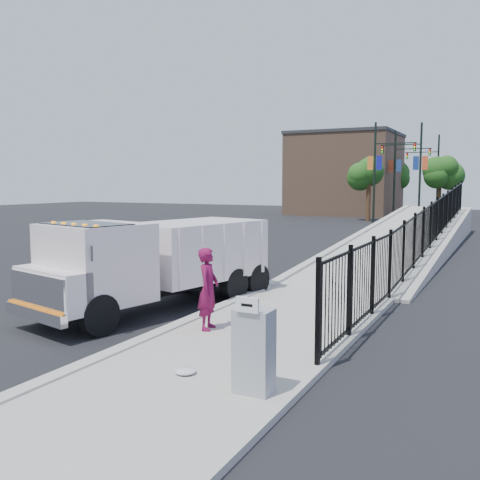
% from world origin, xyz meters
% --- Properties ---
extents(ground, '(120.00, 120.00, 0.00)m').
position_xyz_m(ground, '(0.00, 0.00, 0.00)').
color(ground, black).
rests_on(ground, ground).
extents(sidewalk, '(3.55, 12.00, 0.12)m').
position_xyz_m(sidewalk, '(1.93, -2.00, 0.06)').
color(sidewalk, '#9E998E').
rests_on(sidewalk, ground).
extents(curb, '(0.30, 12.00, 0.16)m').
position_xyz_m(curb, '(0.00, -2.00, 0.08)').
color(curb, '#ADAAA3').
rests_on(curb, ground).
extents(ramp, '(3.95, 24.06, 3.19)m').
position_xyz_m(ramp, '(2.12, 16.00, 0.00)').
color(ramp, '#9E998E').
rests_on(ramp, ground).
extents(iron_fence, '(0.10, 28.00, 1.80)m').
position_xyz_m(iron_fence, '(3.55, 12.00, 0.90)').
color(iron_fence, black).
rests_on(iron_fence, ground).
extents(truck, '(3.61, 7.11, 2.33)m').
position_xyz_m(truck, '(-1.62, 0.46, 1.31)').
color(truck, black).
rests_on(truck, ground).
extents(worker, '(0.54, 0.71, 1.73)m').
position_xyz_m(worker, '(0.77, -0.91, 0.99)').
color(worker, maroon).
rests_on(worker, sidewalk).
extents(utility_cabinet, '(0.55, 0.40, 1.25)m').
position_xyz_m(utility_cabinet, '(3.10, -3.58, 0.75)').
color(utility_cabinet, gray).
rests_on(utility_cabinet, sidewalk).
extents(arrow_sign, '(0.35, 0.04, 0.22)m').
position_xyz_m(arrow_sign, '(3.10, -3.80, 1.48)').
color(arrow_sign, white).
rests_on(arrow_sign, utility_cabinet).
extents(debris, '(0.35, 0.35, 0.09)m').
position_xyz_m(debris, '(1.78, -3.39, 0.16)').
color(debris, silver).
rests_on(debris, sidewalk).
extents(light_pole_0, '(3.78, 0.22, 8.00)m').
position_xyz_m(light_pole_0, '(-3.18, 32.82, 4.36)').
color(light_pole_0, black).
rests_on(light_pole_0, ground).
extents(light_pole_1, '(3.77, 0.22, 8.00)m').
position_xyz_m(light_pole_1, '(-0.56, 34.65, 4.36)').
color(light_pole_1, black).
rests_on(light_pole_1, ground).
extents(light_pole_2, '(3.78, 0.22, 8.00)m').
position_xyz_m(light_pole_2, '(-3.07, 40.53, 4.36)').
color(light_pole_2, black).
rests_on(light_pole_2, ground).
extents(light_pole_3, '(3.78, 0.22, 8.00)m').
position_xyz_m(light_pole_3, '(-0.60, 46.59, 4.36)').
color(light_pole_3, black).
rests_on(light_pole_3, ground).
extents(tree_0, '(2.47, 2.47, 5.23)m').
position_xyz_m(tree_0, '(-4.26, 34.29, 3.94)').
color(tree_0, '#382314').
rests_on(tree_0, ground).
extents(tree_1, '(2.28, 2.28, 5.14)m').
position_xyz_m(tree_1, '(0.77, 39.04, 3.92)').
color(tree_1, '#382314').
rests_on(tree_1, ground).
extents(tree_2, '(2.74, 2.74, 5.37)m').
position_xyz_m(tree_2, '(-4.81, 49.12, 3.95)').
color(tree_2, '#382314').
rests_on(tree_2, ground).
extents(building, '(10.00, 10.00, 8.00)m').
position_xyz_m(building, '(-9.00, 44.00, 4.00)').
color(building, '#8C664C').
rests_on(building, ground).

